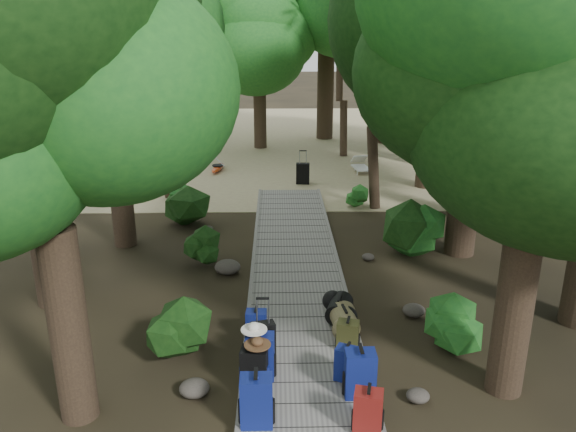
{
  "coord_description": "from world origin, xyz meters",
  "views": [
    {
      "loc": [
        -0.43,
        -10.68,
        5.19
      ],
      "look_at": [
        -0.16,
        1.71,
        1.0
      ],
      "focal_mm": 35.0,
      "sensor_mm": 36.0,
      "label": 1
    }
  ],
  "objects_px": {
    "duffel_right_black": "(339,308)",
    "lone_suitcase_on_sand": "(303,173)",
    "backpack_right_c": "(347,362)",
    "backpack_left_a": "(256,398)",
    "backpack_right_a": "(368,409)",
    "backpack_left_b": "(254,366)",
    "backpack_right_b": "(360,371)",
    "backpack_right_d": "(348,334)",
    "backpack_left_c": "(260,354)",
    "sun_lounger": "(361,165)",
    "suitcase_on_boardwalk": "(263,339)",
    "duffel_right_khaki": "(344,321)",
    "kayak": "(218,167)",
    "backpack_left_d": "(256,322)"
  },
  "relations": [
    {
      "from": "kayak",
      "to": "backpack_right_c",
      "type": "bearing_deg",
      "value": -69.62
    },
    {
      "from": "suitcase_on_boardwalk",
      "to": "kayak",
      "type": "height_order",
      "value": "suitcase_on_boardwalk"
    },
    {
      "from": "backpack_left_d",
      "to": "duffel_right_black",
      "type": "relative_size",
      "value": 0.82
    },
    {
      "from": "backpack_left_d",
      "to": "backpack_right_b",
      "type": "relative_size",
      "value": 0.67
    },
    {
      "from": "backpack_right_d",
      "to": "backpack_left_c",
      "type": "bearing_deg",
      "value": -136.97
    },
    {
      "from": "duffel_right_black",
      "to": "lone_suitcase_on_sand",
      "type": "xyz_separation_m",
      "value": [
        -0.21,
        9.71,
        0.06
      ]
    },
    {
      "from": "backpack_right_b",
      "to": "sun_lounger",
      "type": "height_order",
      "value": "backpack_right_b"
    },
    {
      "from": "duffel_right_khaki",
      "to": "kayak",
      "type": "bearing_deg",
      "value": 98.18
    },
    {
      "from": "backpack_left_c",
      "to": "suitcase_on_boardwalk",
      "type": "xyz_separation_m",
      "value": [
        0.03,
        0.59,
        -0.1
      ]
    },
    {
      "from": "lone_suitcase_on_sand",
      "to": "backpack_right_d",
      "type": "bearing_deg",
      "value": -84.76
    },
    {
      "from": "backpack_left_a",
      "to": "backpack_right_c",
      "type": "xyz_separation_m",
      "value": [
        1.33,
        0.98,
        -0.11
      ]
    },
    {
      "from": "duffel_right_black",
      "to": "suitcase_on_boardwalk",
      "type": "bearing_deg",
      "value": -122.41
    },
    {
      "from": "backpack_left_a",
      "to": "backpack_left_d",
      "type": "relative_size",
      "value": 1.52
    },
    {
      "from": "backpack_right_d",
      "to": "suitcase_on_boardwalk",
      "type": "xyz_separation_m",
      "value": [
        -1.39,
        -0.18,
        0.02
      ]
    },
    {
      "from": "backpack_left_b",
      "to": "backpack_right_a",
      "type": "bearing_deg",
      "value": -25.3
    },
    {
      "from": "backpack_right_a",
      "to": "lone_suitcase_on_sand",
      "type": "distance_m",
      "value": 12.72
    },
    {
      "from": "duffel_right_khaki",
      "to": "sun_lounger",
      "type": "relative_size",
      "value": 0.38
    },
    {
      "from": "backpack_left_a",
      "to": "lone_suitcase_on_sand",
      "type": "xyz_separation_m",
      "value": [
        1.21,
        12.55,
        -0.14
      ]
    },
    {
      "from": "backpack_left_d",
      "to": "backpack_right_b",
      "type": "bearing_deg",
      "value": -43.19
    },
    {
      "from": "backpack_right_c",
      "to": "lone_suitcase_on_sand",
      "type": "bearing_deg",
      "value": 114.51
    },
    {
      "from": "duffel_right_khaki",
      "to": "sun_lounger",
      "type": "bearing_deg",
      "value": 72.76
    },
    {
      "from": "backpack_left_c",
      "to": "backpack_right_d",
      "type": "xyz_separation_m",
      "value": [
        1.43,
        0.78,
        -0.13
      ]
    },
    {
      "from": "backpack_right_b",
      "to": "duffel_right_black",
      "type": "relative_size",
      "value": 1.21
    },
    {
      "from": "backpack_left_c",
      "to": "backpack_right_a",
      "type": "xyz_separation_m",
      "value": [
        1.44,
        -1.24,
        -0.06
      ]
    },
    {
      "from": "backpack_right_c",
      "to": "backpack_left_a",
      "type": "bearing_deg",
      "value": -119.65
    },
    {
      "from": "duffel_right_black",
      "to": "lone_suitcase_on_sand",
      "type": "relative_size",
      "value": 0.9
    },
    {
      "from": "backpack_right_d",
      "to": "duffel_right_black",
      "type": "height_order",
      "value": "backpack_right_d"
    },
    {
      "from": "backpack_left_c",
      "to": "backpack_left_d",
      "type": "bearing_deg",
      "value": 97.17
    },
    {
      "from": "lone_suitcase_on_sand",
      "to": "sun_lounger",
      "type": "distance_m",
      "value": 2.76
    },
    {
      "from": "backpack_right_a",
      "to": "sun_lounger",
      "type": "distance_m",
      "value": 14.43
    },
    {
      "from": "backpack_left_b",
      "to": "backpack_right_b",
      "type": "height_order",
      "value": "backpack_right_b"
    },
    {
      "from": "backpack_left_c",
      "to": "suitcase_on_boardwalk",
      "type": "relative_size",
      "value": 1.36
    },
    {
      "from": "backpack_left_a",
      "to": "suitcase_on_boardwalk",
      "type": "distance_m",
      "value": 1.67
    },
    {
      "from": "backpack_right_a",
      "to": "backpack_right_b",
      "type": "height_order",
      "value": "backpack_right_b"
    },
    {
      "from": "duffel_right_black",
      "to": "kayak",
      "type": "distance_m",
      "value": 12.08
    },
    {
      "from": "duffel_right_khaki",
      "to": "backpack_left_b",
      "type": "bearing_deg",
      "value": -141.41
    },
    {
      "from": "backpack_left_c",
      "to": "duffel_right_black",
      "type": "xyz_separation_m",
      "value": [
        1.4,
        1.77,
        -0.19
      ]
    },
    {
      "from": "backpack_right_d",
      "to": "suitcase_on_boardwalk",
      "type": "bearing_deg",
      "value": -158.02
    },
    {
      "from": "backpack_right_d",
      "to": "sun_lounger",
      "type": "distance_m",
      "value": 12.44
    },
    {
      "from": "backpack_right_d",
      "to": "kayak",
      "type": "bearing_deg",
      "value": 119.49
    },
    {
      "from": "backpack_right_d",
      "to": "sun_lounger",
      "type": "xyz_separation_m",
      "value": [
        2.03,
        12.27,
        -0.1
      ]
    },
    {
      "from": "backpack_right_b",
      "to": "backpack_right_d",
      "type": "relative_size",
      "value": 1.46
    },
    {
      "from": "backpack_left_c",
      "to": "backpack_right_b",
      "type": "distance_m",
      "value": 1.52
    },
    {
      "from": "kayak",
      "to": "backpack_left_a",
      "type": "bearing_deg",
      "value": -75.62
    },
    {
      "from": "duffel_right_black",
      "to": "suitcase_on_boardwalk",
      "type": "height_order",
      "value": "suitcase_on_boardwalk"
    },
    {
      "from": "backpack_right_b",
      "to": "sun_lounger",
      "type": "distance_m",
      "value": 13.68
    },
    {
      "from": "backpack_right_a",
      "to": "lone_suitcase_on_sand",
      "type": "xyz_separation_m",
      "value": [
        -0.25,
        12.72,
        -0.07
      ]
    },
    {
      "from": "duffel_right_black",
      "to": "suitcase_on_boardwalk",
      "type": "xyz_separation_m",
      "value": [
        -1.36,
        -1.18,
        0.09
      ]
    },
    {
      "from": "backpack_left_a",
      "to": "kayak",
      "type": "distance_m",
      "value": 14.58
    },
    {
      "from": "lone_suitcase_on_sand",
      "to": "duffel_right_black",
      "type": "bearing_deg",
      "value": -84.81
    }
  ]
}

